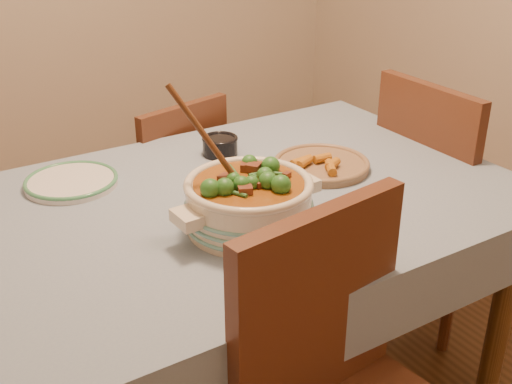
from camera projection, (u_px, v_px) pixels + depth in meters
dining_table at (229, 228)px, 1.84m from camera, size 1.68×1.08×0.76m
stew_casserole at (249, 199)px, 1.62m from camera, size 0.41×0.33×0.39m
white_plate at (71, 181)px, 1.88m from camera, size 0.31×0.31×0.02m
condiment_bowl at (220, 145)px, 2.08m from camera, size 0.14×0.14×0.06m
fried_plate at (321, 163)px, 1.98m from camera, size 0.30×0.30×0.05m
chair_far at (171, 189)px, 2.51m from camera, size 0.48×0.48×0.84m
chair_right at (441, 191)px, 2.34m from camera, size 0.45×0.45×0.96m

